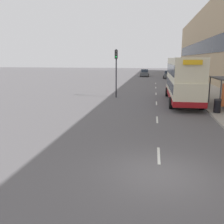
# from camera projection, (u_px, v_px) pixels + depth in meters

# --- Properties ---
(ground_plane) EXTENTS (220.00, 220.00, 0.00)m
(ground_plane) POSITION_uv_depth(u_px,v_px,m) (160.00, 174.00, 9.26)
(ground_plane) COLOR #5B595B
(pavement) EXTENTS (5.00, 93.00, 0.14)m
(pavement) POSITION_uv_depth(u_px,v_px,m) (192.00, 82.00, 45.33)
(pavement) COLOR #A39E93
(pavement) RESTS_ON ground_plane
(terrace_facade) EXTENTS (3.10, 93.00, 14.38)m
(terrace_facade) POSITION_uv_depth(u_px,v_px,m) (218.00, 41.00, 43.21)
(terrace_facade) COLOR tan
(terrace_facade) RESTS_ON ground_plane
(lane_mark_0) EXTENTS (0.12, 2.00, 0.01)m
(lane_mark_0) POSITION_uv_depth(u_px,v_px,m) (159.00, 155.00, 11.06)
(lane_mark_0) COLOR silver
(lane_mark_0) RESTS_ON ground_plane
(lane_mark_1) EXTENTS (0.12, 2.00, 0.01)m
(lane_mark_1) POSITION_uv_depth(u_px,v_px,m) (157.00, 120.00, 17.57)
(lane_mark_1) COLOR silver
(lane_mark_1) RESTS_ON ground_plane
(lane_mark_2) EXTENTS (0.12, 2.00, 0.01)m
(lane_mark_2) POSITION_uv_depth(u_px,v_px,m) (156.00, 103.00, 24.07)
(lane_mark_2) COLOR silver
(lane_mark_2) RESTS_ON ground_plane
(lane_mark_3) EXTENTS (0.12, 2.00, 0.01)m
(lane_mark_3) POSITION_uv_depth(u_px,v_px,m) (156.00, 94.00, 30.58)
(lane_mark_3) COLOR silver
(lane_mark_3) RESTS_ON ground_plane
(lane_mark_4) EXTENTS (0.12, 2.00, 0.01)m
(lane_mark_4) POSITION_uv_depth(u_px,v_px,m) (156.00, 88.00, 37.08)
(lane_mark_4) COLOR silver
(lane_mark_4) RESTS_ON ground_plane
(lane_mark_5) EXTENTS (0.12, 2.00, 0.01)m
(lane_mark_5) POSITION_uv_depth(u_px,v_px,m) (156.00, 83.00, 43.59)
(lane_mark_5) COLOR silver
(lane_mark_5) RESTS_ON ground_plane
(double_decker_bus_near) EXTENTS (2.85, 11.24, 4.30)m
(double_decker_bus_near) POSITION_uv_depth(u_px,v_px,m) (183.00, 79.00, 24.17)
(double_decker_bus_near) COLOR beige
(double_decker_bus_near) RESTS_ON ground_plane
(car_0) EXTENTS (2.03, 4.41, 1.75)m
(car_0) POSITION_uv_depth(u_px,v_px,m) (145.00, 73.00, 60.51)
(car_0) COLOR #4C5156
(car_0) RESTS_ON ground_plane
(car_1) EXTENTS (2.09, 3.87, 1.76)m
(car_1) POSITION_uv_depth(u_px,v_px,m) (168.00, 75.00, 53.98)
(car_1) COLOR #4C5156
(car_1) RESTS_ON ground_plane
(pedestrian_at_shelter) EXTENTS (0.37, 0.37, 1.86)m
(pedestrian_at_shelter) POSITION_uv_depth(u_px,v_px,m) (202.00, 90.00, 25.33)
(pedestrian_at_shelter) COLOR #23232D
(pedestrian_at_shelter) RESTS_ON ground_plane
(litter_bin) EXTENTS (0.55, 0.55, 1.05)m
(litter_bin) POSITION_uv_depth(u_px,v_px,m) (217.00, 106.00, 19.11)
(litter_bin) COLOR black
(litter_bin) RESTS_ON ground_plane
(traffic_light_far_kerb) EXTENTS (0.30, 0.32, 5.22)m
(traffic_light_far_kerb) POSITION_uv_depth(u_px,v_px,m) (116.00, 65.00, 26.97)
(traffic_light_far_kerb) COLOR black
(traffic_light_far_kerb) RESTS_ON ground_plane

